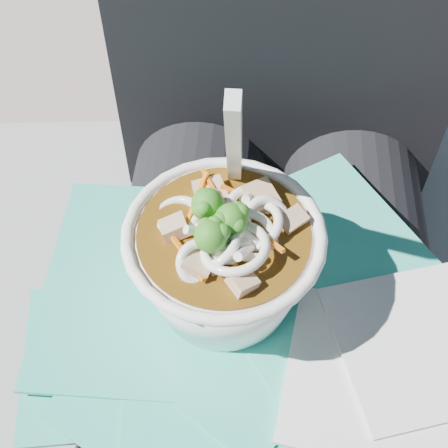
# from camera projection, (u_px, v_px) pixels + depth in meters

# --- Properties ---
(stone_ledge) EXTENTS (1.04, 0.60, 0.41)m
(stone_ledge) POSITION_uv_depth(u_px,v_px,m) (261.00, 348.00, 0.89)
(stone_ledge) COLOR gray
(stone_ledge) RESTS_ON ground
(lap) EXTENTS (0.32, 0.48, 0.15)m
(lap) POSITION_uv_depth(u_px,v_px,m) (269.00, 360.00, 0.57)
(lap) COLOR black
(lap) RESTS_ON stone_ledge
(person_body) EXTENTS (0.34, 0.94, 0.97)m
(person_body) POSITION_uv_depth(u_px,v_px,m) (274.00, 256.00, 0.60)
(person_body) COLOR black
(person_body) RESTS_ON ground
(plastic_bag) EXTENTS (0.37, 0.37, 0.02)m
(plastic_bag) POSITION_uv_depth(u_px,v_px,m) (245.00, 345.00, 0.49)
(plastic_bag) COLOR #2AB097
(plastic_bag) RESTS_ON lap
(napkins) EXTENTS (0.19, 0.18, 0.01)m
(napkins) POSITION_uv_depth(u_px,v_px,m) (393.00, 363.00, 0.47)
(napkins) COLOR silver
(napkins) RESTS_ON plastic_bag
(udon_bowl) EXTENTS (0.18, 0.18, 0.20)m
(udon_bowl) POSITION_uv_depth(u_px,v_px,m) (225.00, 255.00, 0.47)
(udon_bowl) COLOR white
(udon_bowl) RESTS_ON plastic_bag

